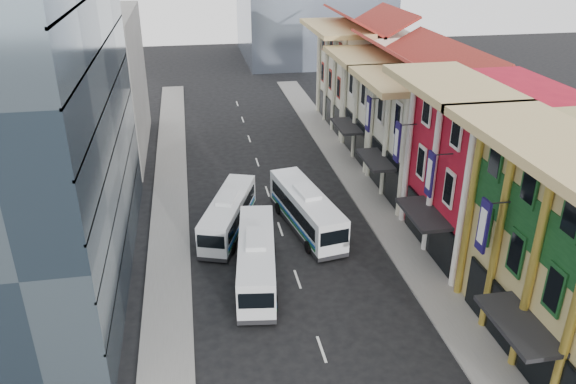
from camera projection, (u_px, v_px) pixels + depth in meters
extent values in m
cube|color=slate|center=(385.00, 219.00, 45.04)|extent=(3.00, 90.00, 0.15)
cube|color=slate|center=(169.00, 238.00, 42.32)|extent=(3.00, 90.00, 0.15)
cube|color=#B11326|center=(490.00, 171.00, 38.94)|extent=(8.00, 10.00, 12.00)
cube|color=silver|center=(433.00, 138.00, 47.82)|extent=(8.00, 9.00, 10.00)
cube|color=silver|center=(396.00, 108.00, 55.83)|extent=(8.00, 9.00, 10.00)
cube|color=silver|center=(365.00, 78.00, 64.96)|extent=(8.00, 12.00, 11.00)
cube|color=gray|center=(89.00, 86.00, 55.97)|extent=(10.00, 18.00, 14.00)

